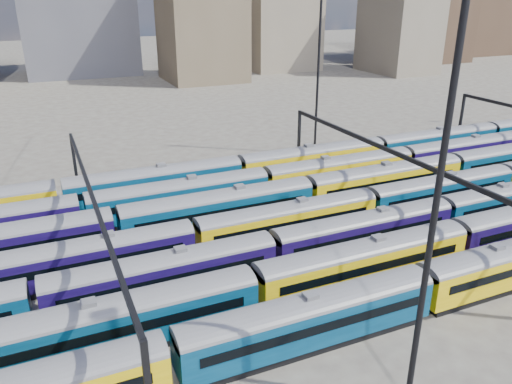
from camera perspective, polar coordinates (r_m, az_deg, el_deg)
name	(u,v)px	position (r m, az deg, el deg)	size (l,w,h in m)	color
ground	(304,236)	(51.36, 5.54, -5.06)	(500.00, 500.00, 0.00)	#453F3A
rake_1	(456,237)	(48.93, 21.91, -4.74)	(119.49, 2.92, 4.90)	black
rake_2	(364,228)	(48.30, 12.24, -4.05)	(95.66, 2.80, 4.71)	black
rake_3	(288,217)	(49.45, 3.71, -2.90)	(135.35, 2.83, 4.75)	black
rake_4	(115,223)	(49.45, -15.78, -3.48)	(125.18, 3.05, 5.14)	black
rake_5	(265,180)	(58.51, 1.03, 1.34)	(122.69, 2.99, 5.04)	black
rake_6	(239,168)	(62.35, -1.92, 2.73)	(126.22, 3.08, 5.19)	black
gantry_1	(93,207)	(43.07, -18.09, -1.65)	(0.35, 40.35, 8.03)	black
gantry_2	(391,161)	(54.09, 15.13, 3.47)	(0.35, 40.35, 8.03)	black
mast_2	(438,189)	(26.79, 20.11, 0.32)	(1.40, 0.50, 25.60)	black
mast_3	(319,61)	(74.68, 7.17, 14.66)	(1.40, 0.50, 25.60)	black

